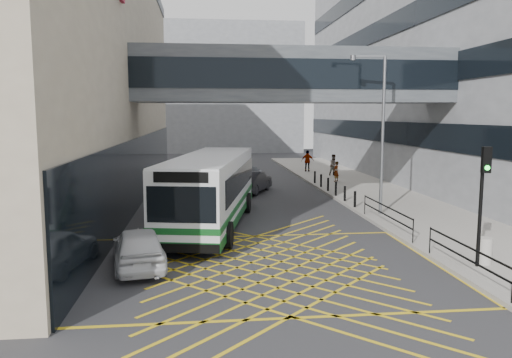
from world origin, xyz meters
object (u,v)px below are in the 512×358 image
object	(u,v)px
car_silver	(248,172)
street_lamp	(379,125)
pedestrian_c	(308,161)
bus	(211,188)
car_white	(139,247)
pedestrian_b	(334,165)
car_dark	(252,182)
pedestrian_a	(336,172)
traffic_light	(483,189)
litter_bin	(484,251)

from	to	relation	value
car_silver	street_lamp	distance (m)	16.58
street_lamp	pedestrian_c	bearing A→B (deg)	94.86
bus	pedestrian_c	bearing A→B (deg)	77.42
car_white	pedestrian_b	bearing A→B (deg)	-129.16
car_white	car_dark	bearing A→B (deg)	-118.84
pedestrian_a	pedestrian_c	size ratio (longest dim) A/B	0.81
bus	traffic_light	bearing A→B (deg)	-31.39
bus	car_silver	world-z (taller)	bus
car_white	pedestrian_a	distance (m)	23.82
traffic_light	car_white	bearing A→B (deg)	176.91
car_white	pedestrian_a	bearing A→B (deg)	-131.76
pedestrian_a	car_silver	bearing A→B (deg)	-64.97
car_white	car_silver	distance (m)	23.43
car_silver	litter_bin	world-z (taller)	car_silver
traffic_light	pedestrian_c	world-z (taller)	traffic_light
traffic_light	street_lamp	size ratio (longest dim) A/B	0.51
car_silver	pedestrian_a	bearing A→B (deg)	-177.90
bus	street_lamp	world-z (taller)	street_lamp
street_lamp	pedestrian_c	world-z (taller)	street_lamp
street_lamp	pedestrian_a	bearing A→B (deg)	90.65
traffic_light	pedestrian_c	xyz separation A→B (m)	(0.31, 29.03, -1.71)
street_lamp	pedestrian_b	size ratio (longest dim) A/B	4.50
car_white	pedestrian_c	bearing A→B (deg)	-123.37
car_silver	bus	bearing A→B (deg)	100.86
pedestrian_c	car_dark	bearing A→B (deg)	73.39
car_dark	car_white	bearing A→B (deg)	94.50
traffic_light	litter_bin	world-z (taller)	traffic_light
car_dark	car_silver	xyz separation A→B (m)	(0.32, 6.26, -0.08)
car_silver	traffic_light	xyz separation A→B (m)	(5.58, -24.45, 2.16)
bus	pedestrian_c	distance (m)	22.83
car_dark	pedestrian_c	bearing A→B (deg)	-96.30
bus	pedestrian_a	distance (m)	17.08
pedestrian_a	car_white	bearing A→B (deg)	13.29
traffic_light	pedestrian_c	bearing A→B (deg)	95.12
car_silver	traffic_light	size ratio (longest dim) A/B	1.05
litter_bin	pedestrian_c	bearing A→B (deg)	90.17
bus	litter_bin	distance (m)	12.14
bus	car_silver	bearing A→B (deg)	89.73
pedestrian_c	car_silver	bearing A→B (deg)	51.06
bus	litter_bin	xyz separation A→B (m)	(9.27, -7.75, -1.21)
litter_bin	pedestrian_b	xyz separation A→B (m)	(1.48, 25.30, 0.45)
car_silver	street_lamp	bearing A→B (deg)	131.66
pedestrian_b	pedestrian_c	distance (m)	3.69
street_lamp	traffic_light	bearing A→B (deg)	-82.02
traffic_light	car_silver	bearing A→B (deg)	108.59
traffic_light	street_lamp	distance (m)	9.50
traffic_light	pedestrian_b	world-z (taller)	traffic_light
car_white	traffic_light	world-z (taller)	traffic_light
bus	car_silver	xyz separation A→B (m)	(3.29, 16.31, -1.15)
litter_bin	pedestrian_c	distance (m)	28.65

